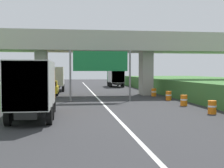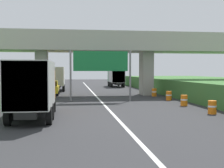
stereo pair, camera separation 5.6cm
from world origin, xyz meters
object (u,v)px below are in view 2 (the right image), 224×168
object	(u,v)px
car_yellow	(51,88)
truck_orange	(34,87)
overhead_highway_sign	(101,64)
truck_black	(56,78)
construction_barrel_3	(184,100)
construction_barrel_4	(169,96)
construction_barrel_5	(154,92)
construction_barrel_2	(212,107)
truck_green	(116,76)

from	to	relation	value
car_yellow	truck_orange	bearing A→B (deg)	-89.22
overhead_highway_sign	truck_black	distance (m)	16.61
truck_orange	construction_barrel_3	size ratio (longest dim) A/B	8.11
truck_orange	car_yellow	bearing A→B (deg)	90.78
construction_barrel_3	truck_orange	bearing A→B (deg)	-156.86
truck_black	construction_barrel_4	xyz separation A→B (m)	(11.73, -15.82, -1.47)
construction_barrel_3	construction_barrel_5	size ratio (longest dim) A/B	1.00
overhead_highway_sign	truck_black	bearing A→B (deg)	107.66
construction_barrel_4	construction_barrel_3	bearing A→B (deg)	-93.14
overhead_highway_sign	construction_barrel_4	bearing A→B (deg)	-0.63
construction_barrel_5	overhead_highway_sign	bearing A→B (deg)	-145.26
overhead_highway_sign	construction_barrel_2	world-z (taller)	overhead_highway_sign
truck_green	car_yellow	distance (m)	20.46
overhead_highway_sign	construction_barrel_5	size ratio (longest dim) A/B	6.53
overhead_highway_sign	construction_barrel_4	xyz separation A→B (m)	(6.72, -0.07, -3.10)
car_yellow	construction_barrel_3	distance (m)	17.07
truck_orange	construction_barrel_3	world-z (taller)	truck_orange
construction_barrel_3	overhead_highway_sign	bearing A→B (deg)	144.08
truck_orange	construction_barrel_3	distance (m)	12.54
truck_orange	construction_barrel_5	size ratio (longest dim) A/B	8.11
truck_orange	construction_barrel_5	bearing A→B (deg)	50.75
overhead_highway_sign	truck_green	world-z (taller)	overhead_highway_sign
construction_barrel_3	truck_black	bearing A→B (deg)	119.33
construction_barrel_3	construction_barrel_2	bearing A→B (deg)	-88.05
car_yellow	construction_barrel_2	world-z (taller)	car_yellow
truck_black	construction_barrel_5	bearing A→B (deg)	-44.16
construction_barrel_3	truck_green	bearing A→B (deg)	92.43
truck_green	car_yellow	xyz separation A→B (m)	(-10.42, -17.58, -1.08)
truck_green	overhead_highway_sign	bearing A→B (deg)	-101.58
overhead_highway_sign	construction_barrel_5	xyz separation A→B (m)	(6.54, 4.53, -3.10)
construction_barrel_3	construction_barrel_5	distance (m)	9.22
truck_green	construction_barrel_4	size ratio (longest dim) A/B	8.11
overhead_highway_sign	car_yellow	xyz separation A→B (m)	(-5.23, 7.75, -2.70)
truck_black	construction_barrel_3	distance (m)	23.48
truck_orange	truck_green	world-z (taller)	same
car_yellow	construction_barrel_5	size ratio (longest dim) A/B	4.56
truck_green	construction_barrel_2	distance (m)	34.69
construction_barrel_2	construction_barrel_5	bearing A→B (deg)	90.35
construction_barrel_2	overhead_highway_sign	bearing A→B (deg)	125.48
construction_barrel_3	construction_barrel_5	bearing A→B (deg)	89.55
truck_green	construction_barrel_2	world-z (taller)	truck_green
construction_barrel_4	truck_green	bearing A→B (deg)	93.44
car_yellow	construction_barrel_5	distance (m)	12.20
truck_orange	construction_barrel_2	size ratio (longest dim) A/B	8.11
truck_green	construction_barrel_5	world-z (taller)	truck_green
truck_orange	truck_green	bearing A→B (deg)	73.74
truck_black	construction_barrel_3	bearing A→B (deg)	-60.67
overhead_highway_sign	construction_barrel_3	world-z (taller)	overhead_highway_sign
construction_barrel_4	car_yellow	bearing A→B (deg)	146.76
truck_green	construction_barrel_4	world-z (taller)	truck_green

